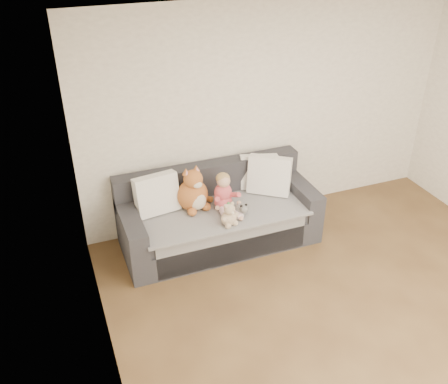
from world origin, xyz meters
The scene contains 10 objects.
room_shell centered at (0.00, 0.42, 1.30)m, with size 5.00×5.00×5.00m.
sofa centered at (-0.80, 2.06, 0.31)m, with size 2.20×0.94×0.85m.
cushion_left centered at (-1.46, 2.18, 0.69)m, with size 0.50×0.28×0.45m.
cushion_right_back centered at (-0.20, 2.28, 0.67)m, with size 0.48×0.31×0.42m.
cushion_right_front centered at (-0.15, 2.12, 0.70)m, with size 0.52×0.46×0.46m.
toddler centered at (-0.76, 1.96, 0.66)m, with size 0.31×0.44×0.44m.
plush_cat centered at (-1.07, 2.11, 0.67)m, with size 0.43×0.41×0.53m.
teddy_bear centered at (-0.83, 1.65, 0.58)m, with size 0.21×0.17×0.27m.
plush_cow centered at (-0.64, 1.78, 0.54)m, with size 0.14×0.21×0.17m.
sippy_cup centered at (-0.74, 1.90, 0.54)m, with size 0.11×0.07×0.12m.
Camera 1 is at (-2.45, -2.39, 3.46)m, focal length 40.00 mm.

